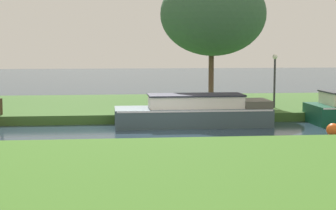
{
  "coord_description": "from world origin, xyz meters",
  "views": [
    {
      "loc": [
        -2.21,
        -21.62,
        3.39
      ],
      "look_at": [
        0.23,
        1.2,
        0.9
      ],
      "focal_mm": 58.96,
      "sensor_mm": 36.0,
      "label": 1
    }
  ],
  "objects": [
    {
      "name": "ground_plane",
      "position": [
        0.0,
        0.0,
        0.0
      ],
      "size": [
        120.0,
        120.0,
        0.0
      ],
      "primitive_type": "plane",
      "color": "#263948"
    },
    {
      "name": "riverbank_far",
      "position": [
        0.0,
        7.0,
        0.2
      ],
      "size": [
        72.0,
        10.0,
        0.4
      ],
      "primitive_type": "cube",
      "color": "#3E672B",
      "rests_on": "ground_plane"
    },
    {
      "name": "riverbank_near",
      "position": [
        0.0,
        -9.0,
        0.2
      ],
      "size": [
        72.0,
        10.0,
        0.4
      ],
      "primitive_type": "cube",
      "color": "#3D6D22",
      "rests_on": "ground_plane"
    },
    {
      "name": "slate_barge",
      "position": [
        1.4,
        1.2,
        0.58
      ],
      "size": [
        6.52,
        2.04,
        1.34
      ],
      "color": "#3F515A",
      "rests_on": "ground_plane"
    },
    {
      "name": "willow_tree_centre",
      "position": [
        3.15,
        6.6,
        4.98
      ],
      "size": [
        5.47,
        4.72,
        6.73
      ],
      "color": "brown",
      "rests_on": "riverbank_far"
    },
    {
      "name": "lamp_post",
      "position": [
        5.67,
        4.06,
        2.05
      ],
      "size": [
        0.24,
        0.24,
        2.58
      ],
      "color": "#333338",
      "rests_on": "riverbank_far"
    },
    {
      "name": "mooring_post_near",
      "position": [
        -6.89,
        2.73,
        0.75
      ],
      "size": [
        0.12,
        0.12,
        0.71
      ],
      "primitive_type": "cylinder",
      "color": "#483926",
      "rests_on": "riverbank_far"
    },
    {
      "name": "channel_buoy",
      "position": [
        6.07,
        -2.09,
        0.25
      ],
      "size": [
        0.5,
        0.5,
        0.5
      ],
      "primitive_type": "sphere",
      "color": "#E55919",
      "rests_on": "ground_plane"
    }
  ]
}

